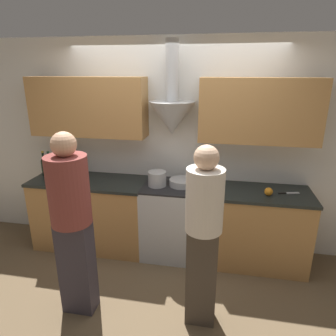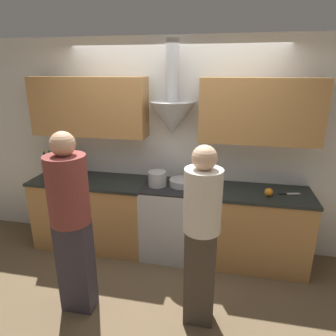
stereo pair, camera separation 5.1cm
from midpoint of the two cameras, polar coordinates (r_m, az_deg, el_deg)
ground_plane at (r=3.71m, az=-1.18°, el=-18.62°), size 12.00×12.00×0.00m
wall_back at (r=3.66m, az=0.30°, el=6.42°), size 8.40×0.54×2.60m
counter_left at (r=4.06m, az=-14.66°, el=-8.23°), size 1.45×0.62×0.92m
counter_right at (r=3.73m, az=14.89°, el=-10.77°), size 1.32×0.62×0.92m
stove_range at (r=3.76m, az=-0.10°, el=-9.75°), size 0.63×0.60×0.92m
wine_bottle_0 at (r=4.19m, az=-22.83°, el=0.44°), size 0.07×0.07×0.33m
wine_bottle_1 at (r=4.13m, az=-21.92°, el=0.27°), size 0.08×0.08×0.33m
wine_bottle_2 at (r=4.08m, az=-20.77°, el=0.29°), size 0.07×0.07×0.34m
wine_bottle_3 at (r=4.03m, az=-19.57°, el=0.16°), size 0.08×0.08×0.33m
wine_bottle_4 at (r=3.99m, az=-18.17°, el=0.17°), size 0.07×0.07×0.33m
stock_pot at (r=3.54m, az=-2.48°, el=-2.05°), size 0.21×0.21×0.17m
mixing_bowl at (r=3.55m, az=2.21°, el=-2.74°), size 0.29×0.29×0.08m
orange_fruit at (r=3.45m, az=18.21°, el=-4.29°), size 0.09×0.09×0.09m
chefs_knife at (r=3.59m, az=21.66°, el=-4.46°), size 0.23×0.09×0.01m
person_foreground_left at (r=2.83m, az=-18.32°, el=-9.20°), size 0.36×0.36×1.75m
person_foreground_right at (r=2.59m, az=6.18°, el=-11.81°), size 0.31×0.31×1.68m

